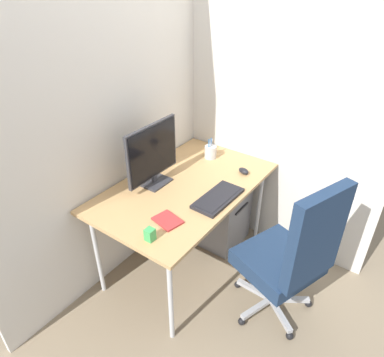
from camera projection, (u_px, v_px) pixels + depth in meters
ground_plane at (186, 261)px, 2.81m from camera, size 8.00×8.00×0.00m
wall_back at (132, 80)px, 2.29m from camera, size 2.53×0.04×2.80m
wall_side_right at (261, 72)px, 2.46m from camera, size 0.04×2.01×2.80m
desk at (185, 191)px, 2.45m from camera, size 1.33×0.81×0.74m
office_chair at (291, 255)px, 2.09m from camera, size 0.58×0.60×1.09m
filing_cabinet at (214, 209)px, 2.93m from camera, size 0.39×0.52×0.58m
monitor at (153, 154)px, 2.34m from camera, size 0.47×0.16×0.44m
keyboard at (218, 198)px, 2.27m from camera, size 0.39×0.19×0.03m
mouse at (244, 171)px, 2.55m from camera, size 0.07×0.10×0.04m
pen_holder at (211, 152)px, 2.74m from camera, size 0.09×0.09×0.17m
notebook at (168, 220)px, 2.08m from camera, size 0.16×0.19×0.01m
desk_clamp_accessory at (150, 235)px, 1.93m from camera, size 0.05×0.05×0.07m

